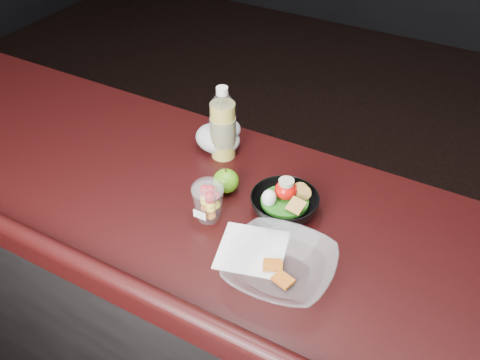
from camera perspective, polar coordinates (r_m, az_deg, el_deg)
name	(u,v)px	position (r m, az deg, el deg)	size (l,w,h in m)	color
counter	(237,327)	(1.79, -0.29, -15.43)	(4.06, 0.71, 1.02)	black
lemonade_bottle	(223,128)	(1.55, -1.83, 5.54)	(0.08, 0.08, 0.23)	gold
fruit_cup	(208,200)	(1.35, -3.43, -2.10)	(0.08, 0.08, 0.12)	white
green_apple	(226,181)	(1.45, -1.52, -0.10)	(0.07, 0.07, 0.07)	#247F0E
plastic_bag	(219,137)	(1.60, -2.21, 4.58)	(0.14, 0.11, 0.10)	silver
snack_bowl	(284,203)	(1.39, 4.73, -2.46)	(0.21, 0.21, 0.10)	black
takeout_bowl	(280,267)	(1.23, 4.27, -9.25)	(0.27, 0.27, 0.06)	silver
paper_napkin	(252,250)	(1.31, 1.30, -7.46)	(0.16, 0.16, 0.00)	white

